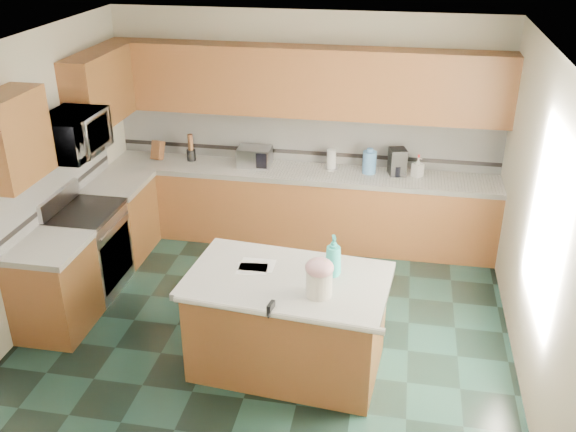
% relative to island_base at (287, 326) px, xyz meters
% --- Properties ---
extents(floor, '(4.60, 4.60, 0.00)m').
position_rel_island_base_xyz_m(floor, '(-0.29, 0.41, -0.43)').
color(floor, black).
rests_on(floor, ground).
extents(ceiling, '(4.60, 4.60, 0.00)m').
position_rel_island_base_xyz_m(ceiling, '(-0.29, 0.41, 2.27)').
color(ceiling, white).
rests_on(ceiling, ground).
extents(wall_back, '(4.60, 0.04, 2.70)m').
position_rel_island_base_xyz_m(wall_back, '(-0.29, 2.73, 0.92)').
color(wall_back, beige).
rests_on(wall_back, ground).
extents(wall_front, '(4.60, 0.04, 2.70)m').
position_rel_island_base_xyz_m(wall_front, '(-0.29, -1.91, 0.92)').
color(wall_front, beige).
rests_on(wall_front, ground).
extents(wall_left, '(0.04, 4.60, 2.70)m').
position_rel_island_base_xyz_m(wall_left, '(-2.61, 0.41, 0.92)').
color(wall_left, beige).
rests_on(wall_left, ground).
extents(wall_right, '(0.04, 4.60, 2.70)m').
position_rel_island_base_xyz_m(wall_right, '(2.03, 0.41, 0.92)').
color(wall_right, beige).
rests_on(wall_right, ground).
extents(back_base_cab, '(4.60, 0.60, 0.86)m').
position_rel_island_base_xyz_m(back_base_cab, '(-0.29, 2.41, 0.00)').
color(back_base_cab, '#442B13').
rests_on(back_base_cab, ground).
extents(back_countertop, '(4.60, 0.64, 0.06)m').
position_rel_island_base_xyz_m(back_countertop, '(-0.29, 2.41, 0.46)').
color(back_countertop, white).
rests_on(back_countertop, back_base_cab).
extents(back_upper_cab, '(4.60, 0.33, 0.78)m').
position_rel_island_base_xyz_m(back_upper_cab, '(-0.29, 2.54, 1.51)').
color(back_upper_cab, '#442B13').
rests_on(back_upper_cab, wall_back).
extents(back_backsplash, '(4.60, 0.02, 0.63)m').
position_rel_island_base_xyz_m(back_backsplash, '(-0.29, 2.70, 0.81)').
color(back_backsplash, silver).
rests_on(back_backsplash, back_countertop).
extents(back_accent_band, '(4.60, 0.01, 0.05)m').
position_rel_island_base_xyz_m(back_accent_band, '(-0.29, 2.69, 0.61)').
color(back_accent_band, black).
rests_on(back_accent_band, back_countertop).
extents(left_base_cab_rear, '(0.60, 0.82, 0.86)m').
position_rel_island_base_xyz_m(left_base_cab_rear, '(-2.29, 1.70, 0.00)').
color(left_base_cab_rear, '#442B13').
rests_on(left_base_cab_rear, ground).
extents(left_counter_rear, '(0.64, 0.82, 0.06)m').
position_rel_island_base_xyz_m(left_counter_rear, '(-2.29, 1.70, 0.46)').
color(left_counter_rear, white).
rests_on(left_counter_rear, left_base_cab_rear).
extents(left_base_cab_front, '(0.60, 0.72, 0.86)m').
position_rel_island_base_xyz_m(left_base_cab_front, '(-2.29, 0.17, 0.00)').
color(left_base_cab_front, '#442B13').
rests_on(left_base_cab_front, ground).
extents(left_counter_front, '(0.64, 0.72, 0.06)m').
position_rel_island_base_xyz_m(left_counter_front, '(-2.29, 0.17, 0.46)').
color(left_counter_front, white).
rests_on(left_counter_front, left_base_cab_front).
extents(left_backsplash, '(0.02, 2.30, 0.63)m').
position_rel_island_base_xyz_m(left_backsplash, '(-2.57, 0.96, 0.81)').
color(left_backsplash, silver).
rests_on(left_backsplash, wall_left).
extents(left_accent_band, '(0.01, 2.30, 0.05)m').
position_rel_island_base_xyz_m(left_accent_band, '(-2.57, 0.96, 0.61)').
color(left_accent_band, black).
rests_on(left_accent_band, wall_left).
extents(left_upper_cab_rear, '(0.33, 1.09, 0.78)m').
position_rel_island_base_xyz_m(left_upper_cab_rear, '(-2.42, 1.83, 1.51)').
color(left_upper_cab_rear, '#442B13').
rests_on(left_upper_cab_rear, wall_left).
extents(left_upper_cab_front, '(0.33, 0.72, 0.78)m').
position_rel_island_base_xyz_m(left_upper_cab_front, '(-2.42, 0.17, 1.51)').
color(left_upper_cab_front, '#442B13').
rests_on(left_upper_cab_front, wall_left).
extents(range_body, '(0.60, 0.76, 0.88)m').
position_rel_island_base_xyz_m(range_body, '(-2.29, 0.91, 0.01)').
color(range_body, '#B7B7BC').
rests_on(range_body, ground).
extents(range_oven_door, '(0.02, 0.68, 0.55)m').
position_rel_island_base_xyz_m(range_oven_door, '(-2.00, 0.91, -0.03)').
color(range_oven_door, black).
rests_on(range_oven_door, range_body).
extents(range_cooktop, '(0.62, 0.78, 0.04)m').
position_rel_island_base_xyz_m(range_cooktop, '(-2.29, 0.91, 0.47)').
color(range_cooktop, black).
rests_on(range_cooktop, range_body).
extents(range_handle, '(0.02, 0.66, 0.02)m').
position_rel_island_base_xyz_m(range_handle, '(-1.97, 0.91, 0.35)').
color(range_handle, '#B7B7BC').
rests_on(range_handle, range_body).
extents(range_backguard, '(0.06, 0.76, 0.18)m').
position_rel_island_base_xyz_m(range_backguard, '(-2.55, 0.91, 0.59)').
color(range_backguard, '#B7B7BC').
rests_on(range_backguard, range_body).
extents(microwave, '(0.50, 0.73, 0.41)m').
position_rel_island_base_xyz_m(microwave, '(-2.29, 0.91, 1.30)').
color(microwave, '#B7B7BC').
rests_on(microwave, wall_left).
extents(island_base, '(1.66, 1.05, 0.86)m').
position_rel_island_base_xyz_m(island_base, '(0.00, 0.00, 0.00)').
color(island_base, '#442B13').
rests_on(island_base, ground).
extents(island_top, '(1.77, 1.15, 0.06)m').
position_rel_island_base_xyz_m(island_top, '(-0.00, -0.00, 0.46)').
color(island_top, white).
rests_on(island_top, island_base).
extents(island_bullnose, '(1.69, 0.21, 0.06)m').
position_rel_island_base_xyz_m(island_bullnose, '(-0.00, -0.50, 0.46)').
color(island_bullnose, white).
rests_on(island_bullnose, island_base).
extents(treat_jar, '(0.23, 0.23, 0.22)m').
position_rel_island_base_xyz_m(treat_jar, '(0.30, -0.21, 0.60)').
color(treat_jar, silver).
rests_on(treat_jar, island_top).
extents(treat_jar_lid, '(0.23, 0.23, 0.14)m').
position_rel_island_base_xyz_m(treat_jar_lid, '(0.30, -0.21, 0.74)').
color(treat_jar_lid, '#E6A3AE').
rests_on(treat_jar_lid, treat_jar).
extents(treat_jar_knob, '(0.07, 0.03, 0.03)m').
position_rel_island_base_xyz_m(treat_jar_knob, '(0.30, -0.21, 0.79)').
color(treat_jar_knob, tan).
rests_on(treat_jar_knob, treat_jar_lid).
extents(treat_jar_knob_end_l, '(0.04, 0.04, 0.04)m').
position_rel_island_base_xyz_m(treat_jar_knob_end_l, '(0.26, -0.21, 0.79)').
color(treat_jar_knob_end_l, tan).
rests_on(treat_jar_knob_end_l, treat_jar_lid).
extents(treat_jar_knob_end_r, '(0.04, 0.04, 0.04)m').
position_rel_island_base_xyz_m(treat_jar_knob_end_r, '(0.33, -0.21, 0.79)').
color(treat_jar_knob_end_r, tan).
rests_on(treat_jar_knob_end_r, treat_jar_lid).
extents(soap_bottle_island, '(0.17, 0.17, 0.37)m').
position_rel_island_base_xyz_m(soap_bottle_island, '(0.37, 0.11, 0.67)').
color(soap_bottle_island, '#29ADA9').
rests_on(soap_bottle_island, island_top).
extents(paper_sheet_a, '(0.28, 0.23, 0.00)m').
position_rel_island_base_xyz_m(paper_sheet_a, '(-0.33, 0.08, 0.49)').
color(paper_sheet_a, white).
rests_on(paper_sheet_a, island_top).
extents(paper_sheet_b, '(0.30, 0.23, 0.00)m').
position_rel_island_base_xyz_m(paper_sheet_b, '(-0.30, 0.16, 0.49)').
color(paper_sheet_b, white).
rests_on(paper_sheet_b, island_top).
extents(clamp_body, '(0.05, 0.11, 0.09)m').
position_rel_island_base_xyz_m(clamp_body, '(-0.04, -0.48, 0.50)').
color(clamp_body, black).
rests_on(clamp_body, island_top).
extents(clamp_handle, '(0.02, 0.07, 0.02)m').
position_rel_island_base_xyz_m(clamp_handle, '(-0.04, -0.55, 0.48)').
color(clamp_handle, black).
rests_on(clamp_handle, island_top).
extents(knife_block, '(0.16, 0.20, 0.25)m').
position_rel_island_base_xyz_m(knife_block, '(-2.07, 2.46, 0.60)').
color(knife_block, '#472814').
rests_on(knife_block, back_countertop).
extents(utensil_crock, '(0.11, 0.11, 0.13)m').
position_rel_island_base_xyz_m(utensil_crock, '(-1.65, 2.49, 0.56)').
color(utensil_crock, black).
rests_on(utensil_crock, back_countertop).
extents(utensil_bundle, '(0.06, 0.06, 0.20)m').
position_rel_island_base_xyz_m(utensil_bundle, '(-1.65, 2.49, 0.72)').
color(utensil_bundle, '#472814').
rests_on(utensil_bundle, utensil_crock).
extents(toaster_oven, '(0.40, 0.28, 0.23)m').
position_rel_island_base_xyz_m(toaster_oven, '(-0.85, 2.46, 0.60)').
color(toaster_oven, '#B7B7BC').
rests_on(toaster_oven, back_countertop).
extents(toaster_oven_door, '(0.35, 0.01, 0.19)m').
position_rel_island_base_xyz_m(toaster_oven_door, '(-0.85, 2.33, 0.60)').
color(toaster_oven_door, black).
rests_on(toaster_oven_door, toaster_oven).
extents(paper_towel, '(0.11, 0.11, 0.24)m').
position_rel_island_base_xyz_m(paper_towel, '(0.06, 2.51, 0.61)').
color(paper_towel, white).
rests_on(paper_towel, back_countertop).
extents(paper_towel_base, '(0.16, 0.16, 0.01)m').
position_rel_island_base_xyz_m(paper_towel_base, '(0.06, 2.51, 0.50)').
color(paper_towel_base, '#B7B7BC').
rests_on(paper_towel_base, back_countertop).
extents(water_jug, '(0.16, 0.16, 0.26)m').
position_rel_island_base_xyz_m(water_jug, '(0.51, 2.47, 0.62)').
color(water_jug, '#5793D8').
rests_on(water_jug, back_countertop).
extents(water_jug_neck, '(0.07, 0.07, 0.04)m').
position_rel_island_base_xyz_m(water_jug_neck, '(0.51, 2.47, 0.77)').
color(water_jug_neck, '#5793D8').
rests_on(water_jug_neck, water_jug).
extents(coffee_maker, '(0.23, 0.24, 0.31)m').
position_rel_island_base_xyz_m(coffee_maker, '(0.82, 2.49, 0.64)').
color(coffee_maker, black).
rests_on(coffee_maker, back_countertop).
extents(coffee_carafe, '(0.13, 0.13, 0.13)m').
position_rel_island_base_xyz_m(coffee_carafe, '(0.82, 2.44, 0.55)').
color(coffee_carafe, black).
rests_on(coffee_carafe, back_countertop).
extents(soap_bottle_back, '(0.15, 0.15, 0.23)m').
position_rel_island_base_xyz_m(soap_bottle_back, '(1.06, 2.46, 0.61)').
color(soap_bottle_back, white).
rests_on(soap_bottle_back, back_countertop).
extents(soap_back_cap, '(0.02, 0.02, 0.03)m').
position_rel_island_base_xyz_m(soap_back_cap, '(1.06, 2.46, 0.74)').
color(soap_back_cap, red).
rests_on(soap_back_cap, soap_bottle_back).
extents(window_light_proxy, '(0.02, 1.40, 1.10)m').
position_rel_island_base_xyz_m(window_light_proxy, '(2.00, 0.21, 1.07)').
color(window_light_proxy, white).
rests_on(window_light_proxy, wall_right).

